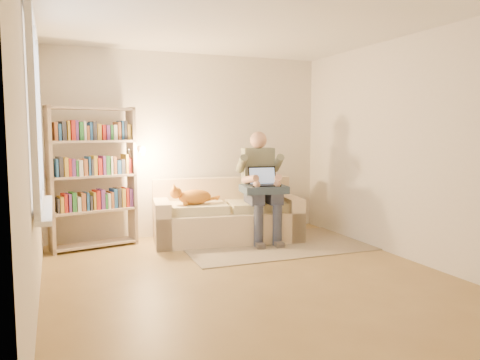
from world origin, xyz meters
name	(u,v)px	position (x,y,z in m)	size (l,w,h in m)	color
floor	(250,278)	(0.00, 0.00, 0.00)	(4.50, 4.50, 0.00)	olive
ceiling	(251,18)	(0.00, 0.00, 2.60)	(4.00, 4.50, 0.02)	white
wall_left	(32,155)	(-2.00, 0.00, 1.30)	(0.02, 4.50, 2.60)	silver
wall_right	(409,149)	(2.00, 0.00, 1.30)	(0.02, 4.50, 2.60)	silver
wall_back	(190,145)	(0.00, 2.25, 1.30)	(4.00, 0.02, 2.60)	silver
wall_front	(409,168)	(0.00, -2.25, 1.30)	(4.00, 0.02, 2.60)	silver
window	(39,146)	(-1.95, 0.20, 1.38)	(0.12, 1.52, 1.69)	white
sofa	(226,218)	(0.36, 1.70, 0.30)	(2.08, 1.17, 0.84)	beige
person	(261,180)	(0.78, 1.48, 0.83)	(0.51, 0.73, 1.50)	slate
cat	(193,196)	(-0.13, 1.64, 0.64)	(0.69, 0.30, 0.25)	#FF9E31
blanket	(266,189)	(0.79, 1.32, 0.73)	(0.58, 0.47, 0.10)	#2D3E4F
laptop	(265,181)	(0.79, 1.33, 0.84)	(0.42, 0.35, 0.33)	black
bookshelf	(93,171)	(-1.37, 1.90, 1.00)	(1.24, 0.49, 1.82)	tan
rug	(275,245)	(0.85, 1.16, 0.01)	(2.43, 1.44, 0.01)	gray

